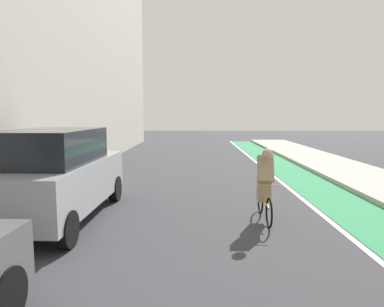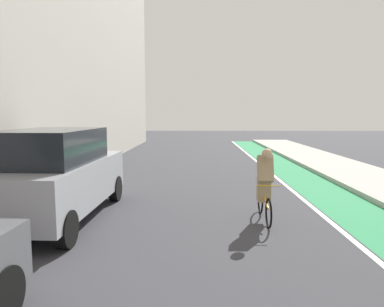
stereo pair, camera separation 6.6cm
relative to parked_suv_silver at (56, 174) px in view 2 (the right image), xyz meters
The scene contains 7 objects.
ground_plane 4.61m from the parked_suv_silver, 43.17° to the left, with size 74.35×74.35×0.00m, color #38383D.
bike_lane_paint 8.55m from the parked_suv_silver, 36.71° to the left, with size 1.60×33.80×0.00m, color #2D8451.
lane_divider_stripe 7.85m from the parked_suv_silver, 40.68° to the left, with size 0.12×33.80×0.00m, color white.
sidewalk_right 10.39m from the parked_suv_silver, 29.39° to the left, with size 2.81×33.80×0.14m, color #A8A59E.
building_facade_left 7.48m from the parked_suv_silver, 119.35° to the left, with size 4.15×33.80×11.48m.
parked_suv_silver is the anchor object (origin of this frame).
cyclist_mid 4.50m from the parked_suv_silver, ahead, with size 0.48×1.67×1.59m.
Camera 2 is at (-0.21, 2.42, 2.31)m, focal length 32.79 mm.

